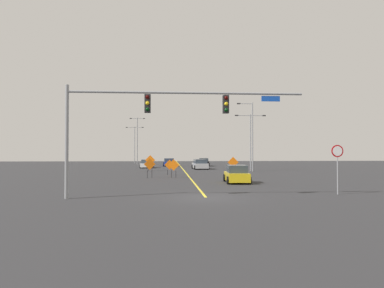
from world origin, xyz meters
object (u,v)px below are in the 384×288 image
at_px(car_silver_distant, 200,164).
at_px(car_yellow_passing, 237,175).
at_px(street_lamp_far_right, 250,137).
at_px(street_lamp_far_left, 137,137).
at_px(car_blue_near, 169,162).
at_px(street_lamp_near_right, 251,134).
at_px(traffic_signal_assembly, 151,112).
at_px(construction_sign_median_near, 233,163).
at_px(street_lamp_mid_right, 135,141).
at_px(car_white_mid, 147,164).
at_px(car_black_far, 203,162).
at_px(construction_sign_left_lane, 150,165).
at_px(construction_sign_right_shoulder, 169,166).
at_px(construction_sign_right_lane, 174,166).
at_px(construction_sign_median_far, 150,161).
at_px(stop_sign, 337,160).

bearing_deg(car_silver_distant, car_yellow_passing, -87.50).
bearing_deg(car_yellow_passing, street_lamp_far_right, 72.89).
xyz_separation_m(street_lamp_far_left, car_blue_near, (6.45, -8.13, -4.85)).
height_order(street_lamp_far_left, street_lamp_near_right, street_lamp_far_left).
distance_m(traffic_signal_assembly, construction_sign_median_near, 25.49).
distance_m(street_lamp_mid_right, car_white_mid, 22.16).
distance_m(car_blue_near, car_silver_distant, 11.98).
xyz_separation_m(street_lamp_near_right, car_black_far, (-4.66, 17.25, -4.36)).
bearing_deg(construction_sign_left_lane, street_lamp_mid_right, 97.51).
height_order(traffic_signal_assembly, street_lamp_near_right, street_lamp_near_right).
distance_m(street_lamp_mid_right, street_lamp_near_right, 37.53).
height_order(construction_sign_right_shoulder, car_silver_distant, construction_sign_right_shoulder).
bearing_deg(car_white_mid, street_lamp_mid_right, 100.68).
bearing_deg(construction_sign_right_shoulder, car_blue_near, 90.02).
height_order(street_lamp_far_left, street_lamp_mid_right, street_lamp_far_left).
height_order(traffic_signal_assembly, construction_sign_right_lane, traffic_signal_assembly).
bearing_deg(car_silver_distant, street_lamp_far_right, -40.69).
bearing_deg(construction_sign_right_shoulder, construction_sign_left_lane, -117.85).
bearing_deg(car_black_far, car_silver_distant, -98.49).
relative_size(construction_sign_right_lane, construction_sign_right_shoulder, 1.08).
bearing_deg(construction_sign_median_far, construction_sign_median_near, -22.45).
bearing_deg(construction_sign_left_lane, car_silver_distant, 68.40).
bearing_deg(construction_sign_median_near, street_lamp_near_right, 35.30).
relative_size(street_lamp_far_left, construction_sign_right_lane, 5.12).
relative_size(street_lamp_mid_right, construction_sign_median_near, 4.14).
xyz_separation_m(construction_sign_right_shoulder, car_black_far, (6.23, 23.64, -0.40)).
bearing_deg(traffic_signal_assembly, construction_sign_right_shoulder, 86.72).
relative_size(traffic_signal_assembly, construction_sign_median_far, 6.34).
bearing_deg(street_lamp_far_right, construction_sign_right_lane, -133.13).
bearing_deg(street_lamp_far_right, car_white_mid, 145.38).
bearing_deg(car_yellow_passing, construction_sign_median_far, 113.81).
height_order(street_lamp_mid_right, street_lamp_far_right, street_lamp_mid_right).
bearing_deg(street_lamp_mid_right, street_lamp_near_right, -60.38).
height_order(street_lamp_near_right, street_lamp_far_right, street_lamp_near_right).
bearing_deg(construction_sign_median_far, construction_sign_right_lane, -76.47).
height_order(stop_sign, street_lamp_mid_right, street_lamp_mid_right).
bearing_deg(car_blue_near, street_lamp_near_right, -58.32).
xyz_separation_m(street_lamp_far_right, car_white_mid, (-14.66, 10.12, -4.02)).
distance_m(car_blue_near, car_black_far, 6.26).
bearing_deg(street_lamp_near_right, construction_sign_median_far, 169.97).
height_order(street_lamp_far_left, construction_sign_left_lane, street_lamp_far_left).
xyz_separation_m(construction_sign_right_lane, car_black_far, (5.82, 27.46, -0.51)).
bearing_deg(car_blue_near, car_yellow_passing, -80.55).
distance_m(construction_sign_right_lane, car_silver_distant, 17.36).
xyz_separation_m(street_lamp_near_right, street_lamp_far_right, (0.14, 1.13, -0.39)).
height_order(construction_sign_median_near, car_silver_distant, construction_sign_median_near).
height_order(construction_sign_median_near, car_white_mid, construction_sign_median_near).
height_order(construction_sign_median_far, car_silver_distant, construction_sign_median_far).
bearing_deg(construction_sign_right_lane, car_silver_distant, 75.88).
height_order(stop_sign, construction_sign_median_far, stop_sign).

